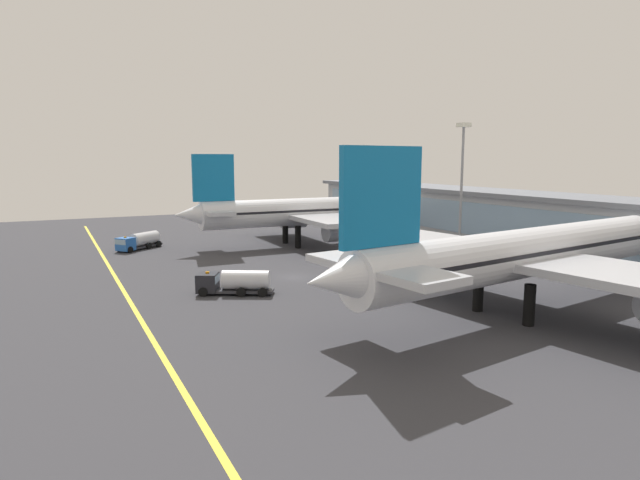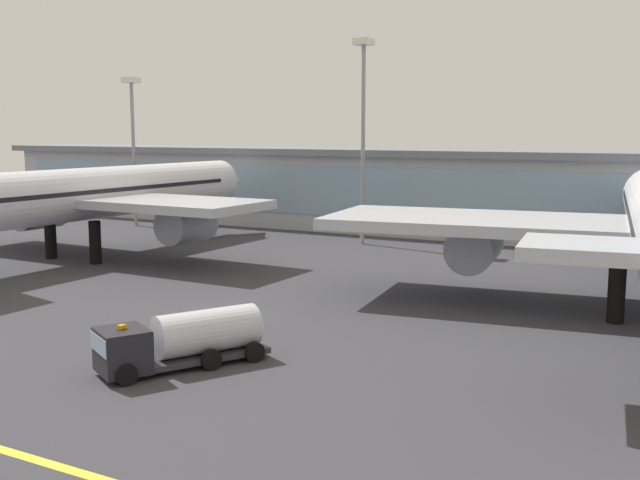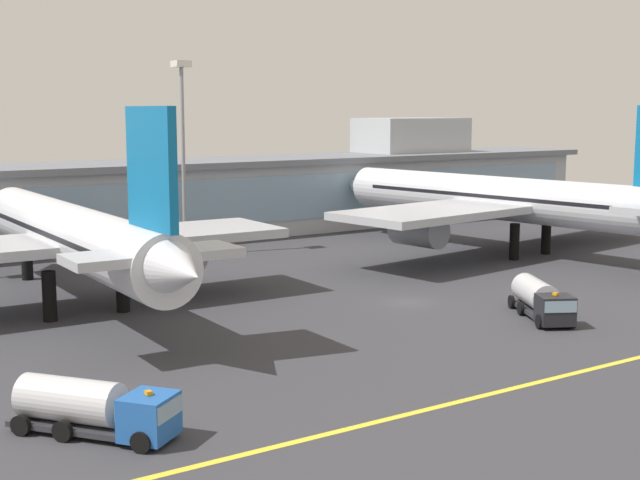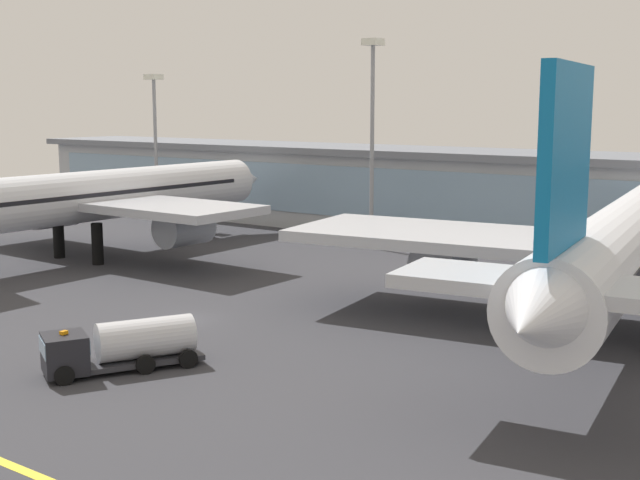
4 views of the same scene
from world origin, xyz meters
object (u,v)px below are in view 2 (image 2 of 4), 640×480
object	(u,v)px
airliner_near_left	(93,195)
fuel_tanker_truck	(178,340)
apron_light_mast_west	(133,126)
apron_light_mast_centre	(363,110)

from	to	relation	value
airliner_near_left	fuel_tanker_truck	size ratio (longest dim) A/B	5.31
fuel_tanker_truck	apron_light_mast_west	xyz separation A→B (m)	(-43.42, 44.41, 11.37)
airliner_near_left	fuel_tanker_truck	distance (m)	38.53
fuel_tanker_truck	apron_light_mast_west	world-z (taller)	apron_light_mast_west
fuel_tanker_truck	apron_light_mast_centre	world-z (taller)	apron_light_mast_centre
airliner_near_left	apron_light_mast_centre	bearing A→B (deg)	-42.87
apron_light_mast_west	apron_light_mast_centre	size ratio (longest dim) A/B	0.87
fuel_tanker_truck	apron_light_mast_centre	xyz separation A→B (m)	(-10.48, 44.04, 13.02)
fuel_tanker_truck	apron_light_mast_centre	size ratio (longest dim) A/B	0.41
airliner_near_left	fuel_tanker_truck	xyz separation A→B (m)	(29.90, -23.85, -4.62)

